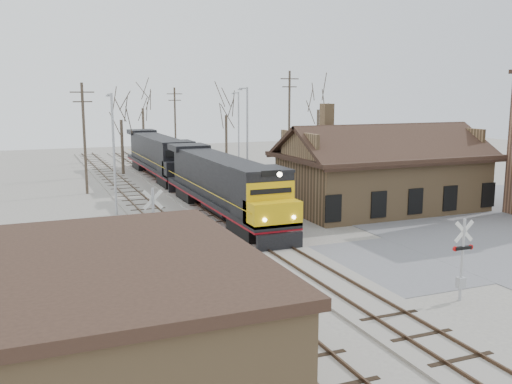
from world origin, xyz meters
TOP-DOWN VIEW (x-y plane):
  - ground at (0.00, 0.00)m, footprint 140.00×140.00m
  - road at (0.00, 0.00)m, footprint 60.00×9.00m
  - track_main at (0.00, 15.00)m, footprint 3.40×90.00m
  - track_siding at (-4.50, 15.00)m, footprint 3.40×90.00m
  - depot at (11.99, 12.00)m, footprint 15.20×9.31m
  - commercial_building at (-13.00, -8.00)m, footprint 12.40×10.40m
  - locomotive_lead at (0.00, 13.56)m, footprint 2.96×19.84m
  - locomotive_trailing at (0.00, 33.68)m, footprint 2.96×19.84m
  - crossbuck_near at (3.94, -5.52)m, footprint 1.02×0.27m
  - crossbuck_far at (-6.95, 4.54)m, footprint 1.14×0.30m
  - streetlight_a at (-6.89, 17.71)m, footprint 0.25×2.04m
  - streetlight_b at (5.05, 22.14)m, footprint 0.25×2.04m
  - streetlight_c at (9.74, 36.73)m, footprint 0.25×2.04m
  - utility_pole_a at (-7.92, 27.12)m, footprint 2.00×0.24m
  - utility_pole_b at (5.33, 47.85)m, footprint 2.00×0.24m
  - utility_pole_c at (12.54, 29.34)m, footprint 2.00×0.24m
  - tree_b at (-3.11, 37.42)m, footprint 3.90×3.90m
  - tree_c at (1.82, 50.74)m, footprint 4.44×4.44m
  - tree_d at (9.52, 40.19)m, footprint 4.03×4.03m
  - tree_e at (20.50, 37.88)m, footprint 4.42×4.42m

SIDE VIEW (x-z plane):
  - ground at x=0.00m, z-range 0.00..0.00m
  - road at x=0.00m, z-range 0.00..0.03m
  - track_main at x=0.00m, z-range -0.05..0.19m
  - track_siding at x=-4.50m, z-range -0.05..0.19m
  - crossbuck_near at x=3.94m, z-range -0.08..3.48m
  - crossbuck_far at x=-6.95m, z-range -0.12..3.87m
  - commercial_building at x=-13.00m, z-range 0.01..4.31m
  - locomotive_trailing at x=0.00m, z-range 0.23..4.40m
  - locomotive_lead at x=0.00m, z-range 0.11..4.52m
  - depot at x=11.99m, z-range -1.54..6.36m
  - utility_pole_b at x=5.33m, z-range 0.22..9.50m
  - streetlight_a at x=-6.89m, z-range 0.53..9.21m
  - streetlight_c at x=9.74m, z-range 0.53..9.26m
  - utility_pole_a at x=-7.92m, z-range 0.22..9.74m
  - streetlight_b at x=5.05m, z-range 0.54..9.68m
  - utility_pole_c at x=12.54m, z-range 0.23..11.07m
  - tree_b at x=-3.11m, z-range 2.02..11.58m
  - tree_d at x=9.52m, z-range 2.09..11.97m
  - tree_e at x=20.50m, z-range 2.29..13.11m
  - tree_c at x=1.82m, z-range 2.31..13.18m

